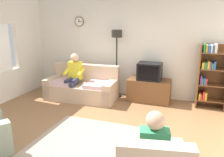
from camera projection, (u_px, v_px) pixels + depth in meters
ground_plane at (87, 136)px, 4.21m from camera, size 12.00×12.00×0.00m
back_wall_assembly at (127, 47)px, 6.29m from camera, size 6.20×0.17×2.70m
couch at (82, 87)px, 6.13m from camera, size 1.93×0.94×0.90m
tv_stand at (149, 90)px, 5.94m from camera, size 1.10×0.56×0.60m
tv at (150, 71)px, 5.79m from camera, size 0.60×0.49×0.44m
bookshelf at (211, 74)px, 5.40m from camera, size 0.68×0.36×1.57m
floor_lamp at (117, 45)px, 6.04m from camera, size 0.28×0.28×1.85m
area_rug at (97, 143)px, 3.95m from camera, size 2.20×1.70×0.01m
person_on_couch at (74, 74)px, 5.99m from camera, size 0.52×0.55×1.24m
person_in_right_armchair at (153, 148)px, 2.73m from camera, size 0.56×0.59×1.12m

